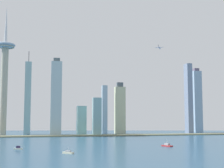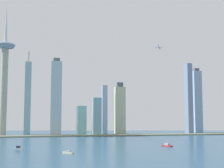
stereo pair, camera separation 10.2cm
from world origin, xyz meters
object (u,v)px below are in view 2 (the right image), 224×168
(skyscraper_1, at_px, (56,98))
(skyscraper_5, at_px, (104,109))
(skyscraper_2, at_px, (28,98))
(airplane, at_px, (159,48))
(skyscraper_3, at_px, (97,116))
(boat_3, at_px, (18,148))
(skyscraper_4, at_px, (189,98))
(skyscraper_6, at_px, (120,109))
(observation_tower, at_px, (5,69))
(boat_2, at_px, (167,145))
(boat_1, at_px, (68,152))
(skyscraper_0, at_px, (197,101))
(skyscraper_7, at_px, (81,120))

(skyscraper_1, bearing_deg, skyscraper_5, 26.66)
(skyscraper_2, relative_size, airplane, 9.48)
(skyscraper_3, distance_m, boat_3, 337.31)
(skyscraper_4, distance_m, skyscraper_6, 176.74)
(skyscraper_2, distance_m, skyscraper_4, 402.00)
(observation_tower, height_order, skyscraper_3, observation_tower)
(boat_2, bearing_deg, skyscraper_3, -15.37)
(skyscraper_1, bearing_deg, boat_3, -100.95)
(observation_tower, relative_size, skyscraper_4, 1.70)
(skyscraper_1, bearing_deg, skyscraper_3, 0.35)
(observation_tower, height_order, airplane, observation_tower)
(skyscraper_2, relative_size, skyscraper_5, 1.69)
(skyscraper_1, relative_size, boat_2, 9.79)
(boat_1, distance_m, boat_2, 158.52)
(skyscraper_6, xyz_separation_m, airplane, (86.12, -60.38, 149.90))
(skyscraper_6, height_order, boat_3, skyscraper_6)
(skyscraper_3, relative_size, boat_2, 4.82)
(skyscraper_5, bearing_deg, skyscraper_3, -115.61)
(skyscraper_0, bearing_deg, boat_2, -122.13)
(skyscraper_5, bearing_deg, boat_2, -86.00)
(skyscraper_0, relative_size, boat_1, 13.48)
(skyscraper_4, distance_m, airplane, 149.79)
(skyscraper_4, distance_m, boat_1, 514.28)
(skyscraper_2, distance_m, airplane, 345.56)
(skyscraper_0, height_order, skyscraper_1, skyscraper_0)
(skyscraper_0, xyz_separation_m, boat_2, (-234.96, -374.12, -83.37))
(skyscraper_3, distance_m, skyscraper_6, 97.57)
(boat_3, bearing_deg, skyscraper_5, -101.81)
(skyscraper_3, bearing_deg, boat_2, -79.63)
(skyscraper_4, xyz_separation_m, skyscraper_7, (-272.05, 4.49, -54.84))
(skyscraper_0, relative_size, skyscraper_5, 1.45)
(skyscraper_2, height_order, boat_2, skyscraper_2)
(skyscraper_7, relative_size, boat_2, 3.79)
(skyscraper_2, distance_m, skyscraper_6, 230.54)
(observation_tower, relative_size, airplane, 13.94)
(skyscraper_1, relative_size, boat_3, 15.18)
(skyscraper_2, distance_m, skyscraper_7, 146.35)
(skyscraper_1, bearing_deg, observation_tower, 166.36)
(boat_3, bearing_deg, skyscraper_3, -102.00)
(skyscraper_3, xyz_separation_m, skyscraper_4, (239.83, 25.16, 45.65))
(boat_2, bearing_deg, skyscraper_4, -55.87)
(skyscraper_3, height_order, skyscraper_4, skyscraper_4)
(skyscraper_2, bearing_deg, skyscraper_5, -5.53)
(skyscraper_1, xyz_separation_m, skyscraper_4, (332.89, 25.72, 3.78))
(boat_3, height_order, airplane, airplane)
(skyscraper_3, xyz_separation_m, boat_1, (-91.21, -358.63, -41.56))
(skyscraper_0, xyz_separation_m, skyscraper_5, (-259.82, -18.29, -24.54))
(boat_3, bearing_deg, skyscraper_0, -124.55)
(boat_3, bearing_deg, boat_1, 149.70)
(skyscraper_5, relative_size, skyscraper_6, 0.93)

